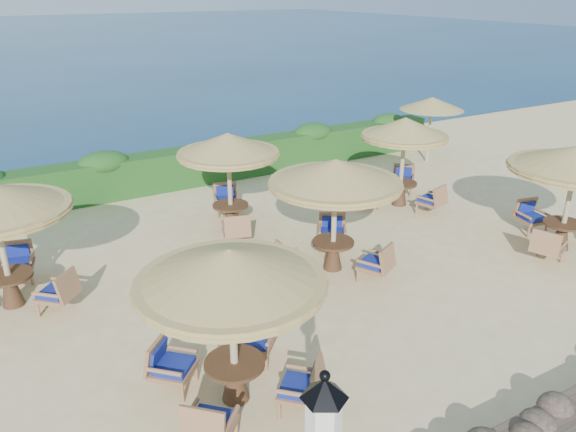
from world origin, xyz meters
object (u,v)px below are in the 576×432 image
(cafe_set_1, at_px, (335,190))
(cafe_set_0, at_px, (232,298))
(extra_parasol, at_px, (432,104))
(cafe_set_2, at_px, (574,174))
(cafe_set_5, at_px, (404,145))
(cafe_set_4, at_px, (229,158))

(cafe_set_1, bearing_deg, cafe_set_0, -142.82)
(extra_parasol, bearing_deg, cafe_set_0, -144.84)
(cafe_set_2, relative_size, cafe_set_5, 1.16)
(cafe_set_4, relative_size, cafe_set_5, 1.07)
(cafe_set_2, distance_m, cafe_set_5, 4.62)
(extra_parasol, distance_m, cafe_set_5, 4.83)
(extra_parasol, height_order, cafe_set_0, cafe_set_0)
(cafe_set_0, xyz_separation_m, cafe_set_2, (9.39, 0.96, 0.13))
(cafe_set_2, xyz_separation_m, cafe_set_4, (-6.61, 5.26, 0.01))
(cafe_set_0, distance_m, cafe_set_5, 9.54)
(cafe_set_1, distance_m, cafe_set_2, 5.88)
(extra_parasol, xyz_separation_m, cafe_set_4, (-8.96, -2.05, -0.18))
(cafe_set_1, relative_size, cafe_set_4, 1.04)
(extra_parasol, relative_size, cafe_set_0, 0.83)
(cafe_set_0, bearing_deg, cafe_set_5, 33.99)
(extra_parasol, xyz_separation_m, cafe_set_1, (-7.89, -5.35, -0.22))
(extra_parasol, distance_m, cafe_set_2, 7.68)
(cafe_set_2, height_order, cafe_set_4, same)
(cafe_set_1, height_order, cafe_set_2, same)
(extra_parasol, distance_m, cafe_set_4, 9.19)
(extra_parasol, distance_m, cafe_set_0, 14.36)
(extra_parasol, height_order, cafe_set_2, cafe_set_2)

